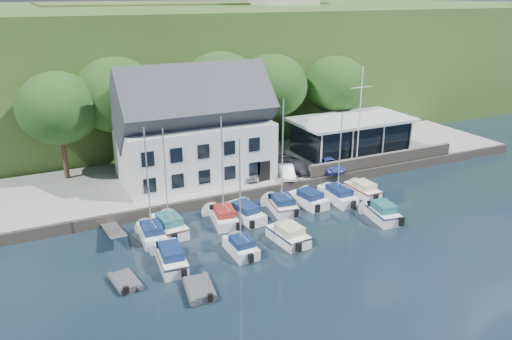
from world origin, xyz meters
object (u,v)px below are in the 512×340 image
(dinghy_1, at_px, (199,288))
(boat_r1_6, at_px, (340,155))
(car_dgrey, at_px, (295,165))
(boat_r1_2, at_px, (222,176))
(flagpole, at_px, (360,118))
(club_pavilion, at_px, (351,136))
(car_blue, at_px, (329,164))
(boat_r1_4, at_px, (282,162))
(boat_r1_3, at_px, (244,211))
(car_white, at_px, (287,171))
(boat_r2_1, at_px, (240,202))
(car_silver, at_px, (248,173))
(boat_r2_0, at_px, (170,255))
(boat_r1_7, at_px, (363,188))
(dinghy_0, at_px, (125,281))
(harbor_building, at_px, (194,134))
(boat_r2_4, at_px, (382,211))
(boat_r1_1, at_px, (166,177))
(boat_r1_0, at_px, (148,188))
(boat_r1_5, at_px, (309,198))
(boat_r2_2, at_px, (288,233))

(dinghy_1, bearing_deg, boat_r1_6, 35.81)
(car_dgrey, height_order, boat_r1_2, boat_r1_2)
(car_dgrey, height_order, flagpole, flagpole)
(club_pavilion, distance_m, car_blue, 6.38)
(boat_r1_4, relative_size, dinghy_1, 2.91)
(boat_r1_3, bearing_deg, club_pavilion, 17.03)
(car_white, distance_m, boat_r2_1, 14.17)
(car_silver, bearing_deg, boat_r2_0, -127.58)
(flagpole, distance_m, dinghy_1, 26.52)
(car_blue, xyz_separation_m, boat_r1_7, (0.58, -4.89, -0.97))
(boat_r1_3, height_order, boat_r2_0, boat_r2_0)
(flagpole, xyz_separation_m, boat_r2_0, (-22.71, -9.35, -5.41))
(boat_r1_4, xyz_separation_m, dinghy_0, (-14.84, -5.94, -4.21))
(harbor_building, relative_size, club_pavilion, 1.09)
(dinghy_1, bearing_deg, flagpole, 39.55)
(boat_r1_7, relative_size, dinghy_1, 1.75)
(boat_r1_4, distance_m, boat_r2_4, 9.33)
(boat_r2_1, relative_size, dinghy_1, 2.63)
(car_white, height_order, boat_r1_6, boat_r1_6)
(boat_r1_1, relative_size, boat_r2_4, 1.74)
(boat_r1_0, bearing_deg, car_dgrey, 25.30)
(club_pavilion, bearing_deg, boat_r1_7, -118.12)
(flagpole, bearing_deg, boat_r1_0, -167.58)
(harbor_building, relative_size, flagpole, 1.39)
(boat_r1_0, height_order, boat_r1_1, boat_r1_1)
(boat_r1_3, distance_m, boat_r2_1, 6.88)
(car_silver, bearing_deg, boat_r1_1, -140.80)
(boat_r2_1, bearing_deg, boat_r1_7, 18.75)
(harbor_building, distance_m, boat_r1_2, 8.91)
(harbor_building, bearing_deg, boat_r2_4, -50.46)
(boat_r1_3, bearing_deg, boat_r1_2, 166.23)
(boat_r1_0, bearing_deg, boat_r1_6, 4.57)
(boat_r1_5, xyz_separation_m, boat_r2_4, (4.01, -5.24, 0.07))
(boat_r1_2, bearing_deg, dinghy_0, -137.74)
(car_dgrey, bearing_deg, flagpole, -28.49)
(boat_r2_0, bearing_deg, dinghy_1, -76.36)
(car_silver, distance_m, boat_r1_6, 9.30)
(harbor_building, height_order, boat_r2_2, harbor_building)
(car_silver, height_order, boat_r2_2, car_silver)
(boat_r2_2, bearing_deg, boat_r1_7, 19.81)
(club_pavilion, height_order, car_blue, club_pavilion)
(boat_r2_4, relative_size, dinghy_1, 1.75)
(car_white, distance_m, boat_r1_0, 15.98)
(boat_r1_0, relative_size, boat_r2_4, 1.57)
(flagpole, height_order, boat_r2_4, flagpole)
(flagpole, bearing_deg, car_silver, 172.27)
(boat_r1_5, bearing_deg, boat_r1_2, 170.58)
(boat_r2_0, relative_size, boat_r2_4, 1.17)
(car_white, distance_m, boat_r1_1, 14.43)
(club_pavilion, bearing_deg, dinghy_0, -152.86)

